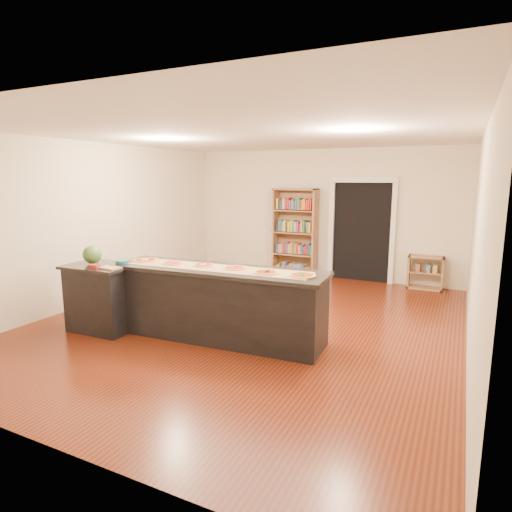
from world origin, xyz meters
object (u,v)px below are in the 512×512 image
at_px(low_shelf, 425,272).
at_px(watermelon, 92,255).
at_px(kitchen_island, 218,303).
at_px(bookshelf, 295,233).
at_px(side_counter, 103,297).
at_px(waste_bin, 298,271).

relative_size(low_shelf, watermelon, 2.53).
bearing_deg(watermelon, low_shelf, 47.17).
bearing_deg(watermelon, kitchen_island, 12.78).
bearing_deg(low_shelf, watermelon, -132.83).
bearing_deg(watermelon, bookshelf, 72.50).
xyz_separation_m(kitchen_island, side_counter, (-1.68, -0.43, -0.01)).
relative_size(kitchen_island, bookshelf, 1.53).
distance_m(bookshelf, watermelon, 4.70).
distance_m(bookshelf, waste_bin, 0.87).
xyz_separation_m(bookshelf, watermelon, (-1.41, -4.48, 0.12)).
distance_m(side_counter, low_shelf, 6.05).
bearing_deg(kitchen_island, low_shelf, 56.79).
xyz_separation_m(waste_bin, watermelon, (-1.57, -4.26, 0.94)).
bearing_deg(kitchen_island, side_counter, -169.04).
bearing_deg(side_counter, bookshelf, 72.45).
relative_size(bookshelf, low_shelf, 2.93).
height_order(kitchen_island, waste_bin, kitchen_island).
xyz_separation_m(low_shelf, watermelon, (-4.18, -4.51, 0.76)).
distance_m(side_counter, watermelon, 0.63).
bearing_deg(bookshelf, watermelon, -107.50).
bearing_deg(waste_bin, low_shelf, 5.50).
relative_size(kitchen_island, low_shelf, 4.48).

